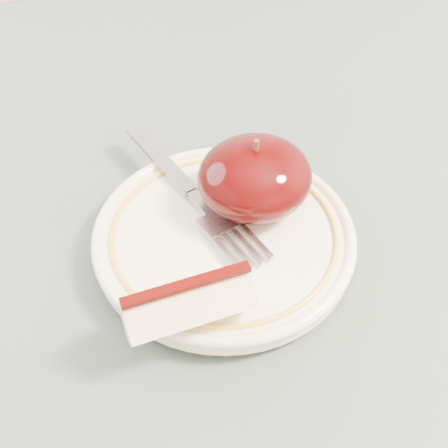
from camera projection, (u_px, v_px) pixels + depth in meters
name	position (u px, v px, depth m)	size (l,w,h in m)	color
table	(262.00, 315.00, 0.52)	(0.90, 0.90, 0.75)	brown
plate	(224.00, 237.00, 0.45)	(0.19, 0.19, 0.02)	#F5ECCE
apple_half	(255.00, 177.00, 0.45)	(0.08, 0.08, 0.06)	black
apple_wedge	(188.00, 303.00, 0.38)	(0.08, 0.04, 0.04)	#FFEFBB
fork	(192.00, 194.00, 0.47)	(0.05, 0.18, 0.00)	gray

